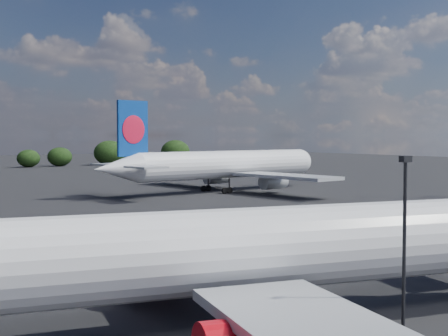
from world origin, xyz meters
TOP-DOWN VIEW (x-y plane):
  - qantas_airliner at (11.48, -0.61)m, footprint 42.74×40.91m
  - china_southern_airliner at (53.58, 68.41)m, footprint 49.44×47.07m
  - apron_lamp_post at (11.81, -8.24)m, footprint 0.55×0.30m

SIDE VIEW (x-z plane):
  - qantas_airliner at x=11.48m, z-range -2.75..11.32m
  - china_southern_airliner at x=53.58m, z-range -3.15..12.97m
  - apron_lamp_post at x=11.81m, z-range 0.63..10.17m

